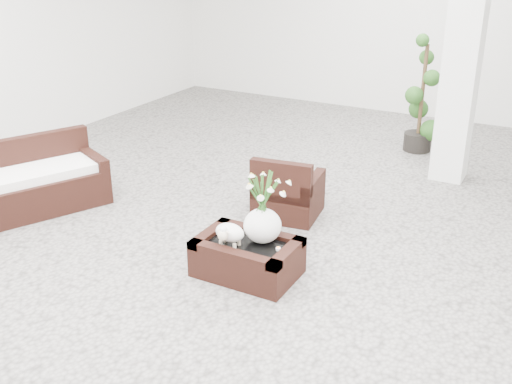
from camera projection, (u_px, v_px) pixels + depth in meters
The scene contains 9 objects.
ground at pixel (261, 246), 6.11m from camera, with size 11.00×11.00×0.00m, color gray.
column at pixel (465, 38), 7.16m from camera, with size 0.40×0.40×3.50m, color white.
coffee_table at pixel (247, 259), 5.55m from camera, with size 0.90×0.60×0.31m, color black.
sheep_figurine at pixel (230, 234), 5.42m from camera, with size 0.28×0.23×0.21m, color white.
planter_narcissus at pixel (263, 201), 5.37m from camera, with size 0.44×0.44×0.80m, color white, non-canonical shape.
tealight at pixel (278, 249), 5.37m from camera, with size 0.04×0.04×0.03m, color white.
armchair at pixel (289, 185), 6.66m from camera, with size 0.66×0.64×0.71m, color black.
loveseat at pixel (36, 176), 6.79m from camera, with size 1.46×0.70×0.78m, color black.
topiary at pixel (422, 95), 8.51m from camera, with size 0.43×0.43×1.61m, color #1F4516, non-canonical shape.
Camera 1 is at (2.57, -4.78, 2.87)m, focal length 43.11 mm.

